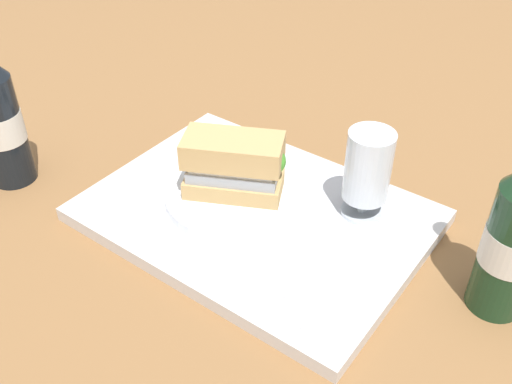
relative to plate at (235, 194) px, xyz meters
name	(u,v)px	position (x,y,z in m)	size (l,w,h in m)	color
ground_plane	(256,221)	(0.04, 0.00, -0.03)	(3.00, 3.00, 0.00)	olive
tray	(256,215)	(0.04, 0.00, -0.02)	(0.44, 0.32, 0.02)	silver
placemat	(256,209)	(0.04, 0.00, -0.01)	(0.38, 0.27, 0.00)	silver
plate	(235,194)	(0.00, 0.00, 0.00)	(0.19, 0.19, 0.01)	white
sandwich	(237,164)	(0.00, 0.00, 0.05)	(0.14, 0.12, 0.08)	tan
beer_glass	(367,172)	(0.16, 0.07, 0.06)	(0.06, 0.06, 0.12)	silver
napkin_folded	(273,265)	(0.12, -0.08, 0.00)	(0.09, 0.07, 0.01)	white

